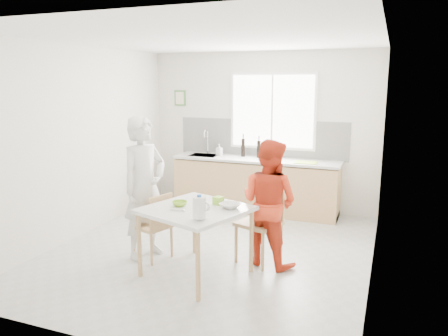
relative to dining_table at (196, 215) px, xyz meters
The scene contains 21 objects.
ground 1.01m from the dining_table, 98.88° to the left, with size 4.50×4.50×0.00m, color #B7B7B2.
room_shell 1.18m from the dining_table, 98.88° to the left, with size 4.50×4.50×4.50m.
window 3.10m from the dining_table, 88.28° to the left, with size 1.50×0.06×1.30m.
backsplash 3.00m from the dining_table, 92.16° to the left, with size 3.00×0.02×0.65m, color white.
picture_frame 3.59m from the dining_table, 119.42° to the left, with size 0.22×0.03×0.28m.
kitchen_counter 2.68m from the dining_table, 92.48° to the left, with size 2.84×0.64×1.37m.
dining_table is the anchor object (origin of this frame).
chair_left 0.73m from the dining_table, 161.59° to the left, with size 0.49×0.49×0.84m.
chair_far 0.91m from the dining_table, 48.62° to the left, with size 0.58×0.58×1.00m.
person_white 0.89m from the dining_table, 161.59° to the left, with size 0.65×0.43×1.79m, color silver.
person_red 0.92m from the dining_table, 41.34° to the left, with size 0.74×0.58×1.53m, color red.
bowl_green 0.23m from the dining_table, behind, with size 0.17×0.17×0.05m, color #8EC82E.
bowl_white 0.41m from the dining_table, 21.40° to the left, with size 0.23×0.23×0.06m, color white.
milk_jug 0.48m from the dining_table, 59.16° to the right, with size 0.19×0.14×0.25m.
green_box 0.32m from the dining_table, 51.94° to the left, with size 0.10×0.10×0.09m, color #89CB2F.
spoon 0.25m from the dining_table, 128.39° to the right, with size 0.01×0.01×0.16m, color #A5A5AA.
cutting_board 2.67m from the dining_table, 73.51° to the left, with size 0.35×0.25×0.01m, color #A8D631.
wine_bottle_a 2.82m from the dining_table, 97.67° to the left, with size 0.07×0.07×0.32m, color black.
wine_bottle_b 2.77m from the dining_table, 91.78° to the left, with size 0.07×0.07×0.30m, color black.
jar_amber 2.79m from the dining_table, 88.14° to the left, with size 0.06×0.06×0.16m, color olive.
soap_bottle 2.85m from the dining_table, 106.37° to the left, with size 0.09×0.09×0.20m, color #999999.
Camera 1 is at (2.12, -5.01, 2.19)m, focal length 35.00 mm.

